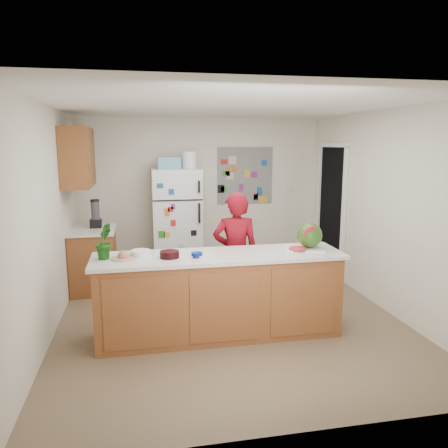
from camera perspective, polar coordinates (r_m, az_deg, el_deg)
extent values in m
cube|color=brown|center=(5.47, 0.52, -12.04)|extent=(4.00, 4.50, 0.02)
cube|color=beige|center=(7.33, -3.02, 3.92)|extent=(4.00, 0.02, 2.50)
cube|color=beige|center=(5.12, -22.08, 0.31)|extent=(0.02, 4.50, 2.50)
cube|color=beige|center=(5.86, 20.17, 1.64)|extent=(0.02, 4.50, 2.50)
cube|color=white|center=(5.07, 0.57, 15.28)|extent=(4.00, 4.50, 0.02)
cube|color=black|center=(7.15, 13.91, 1.60)|extent=(0.03, 0.85, 2.04)
cube|color=brown|center=(4.82, -0.62, -9.50)|extent=(2.60, 0.62, 0.88)
cube|color=silver|center=(4.68, -0.63, -4.20)|extent=(2.68, 0.70, 0.04)
cube|color=brown|center=(6.55, -16.64, -4.61)|extent=(0.60, 0.80, 0.86)
cube|color=silver|center=(6.45, -16.84, -0.75)|extent=(0.64, 0.84, 0.04)
cube|color=brown|center=(6.31, -18.57, 8.25)|extent=(0.35, 1.00, 0.80)
cube|color=silver|center=(6.97, -6.21, 0.20)|extent=(0.75, 0.70, 1.70)
cube|color=#5999B2|center=(6.85, -7.21, 7.93)|extent=(0.35, 0.28, 0.18)
cube|color=slate|center=(7.42, 2.76, 6.33)|extent=(0.95, 0.01, 0.95)
imported|color=maroon|center=(5.29, 1.54, -4.00)|extent=(0.60, 0.44, 1.52)
cylinder|color=black|center=(6.48, -16.44, 1.21)|extent=(0.12, 0.12, 0.38)
cube|color=silver|center=(4.98, 10.52, -3.17)|extent=(0.51, 0.44, 0.01)
sphere|color=#245011|center=(4.99, 11.14, -1.45)|extent=(0.28, 0.28, 0.28)
cylinder|color=red|center=(4.89, 9.57, -3.18)|extent=(0.18, 0.18, 0.02)
cylinder|color=black|center=(4.56, -7.13, -3.96)|extent=(0.24, 0.24, 0.07)
cylinder|color=white|center=(4.69, -10.83, -3.74)|extent=(0.23, 0.23, 0.06)
cylinder|color=navy|center=(4.56, -3.56, -4.04)|extent=(0.15, 0.15, 0.05)
cylinder|color=beige|center=(4.60, -12.97, -4.38)|extent=(0.26, 0.26, 0.02)
cube|color=silver|center=(4.58, -2.99, -4.14)|extent=(0.22, 0.21, 0.02)
cube|color=slate|center=(4.81, 10.08, -3.64)|extent=(0.09, 0.05, 0.01)
imported|color=#144619|center=(4.62, -15.47, -2.21)|extent=(0.17, 0.21, 0.36)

